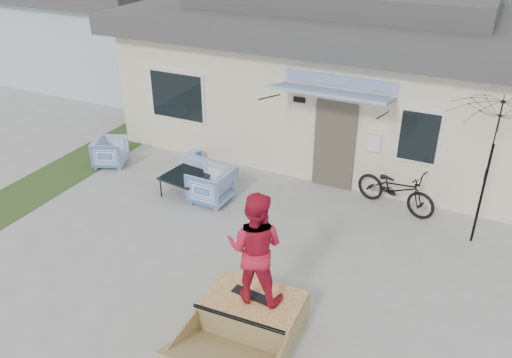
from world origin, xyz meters
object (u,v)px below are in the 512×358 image
at_px(patio_umbrella, 490,161).
at_px(skater, 255,246).
at_px(loveseat, 208,162).
at_px(bicycle, 396,184).
at_px(skate_ramp, 254,311).
at_px(coffee_table, 186,184).
at_px(armchair_right, 211,184).
at_px(armchair_left, 110,151).
at_px(skateboard, 255,296).

xyz_separation_m(patio_umbrella, skater, (-2.89, -3.87, -0.29)).
bearing_deg(skater, loveseat, -60.49).
bearing_deg(bicycle, patio_umbrella, -93.02).
relative_size(bicycle, skater, 1.00).
bearing_deg(patio_umbrella, skate_ramp, -126.32).
bearing_deg(skate_ramp, skater, 90.00).
bearing_deg(coffee_table, skater, -43.37).
relative_size(armchair_right, bicycle, 0.47).
height_order(coffee_table, patio_umbrella, patio_umbrella).
bearing_deg(skater, coffee_table, -52.28).
relative_size(loveseat, coffee_table, 1.70).
distance_m(armchair_left, coffee_table, 2.54).
height_order(armchair_right, bicycle, bicycle).
relative_size(patio_umbrella, skate_ramp, 1.11).
height_order(loveseat, armchair_right, armchair_right).
relative_size(coffee_table, skateboard, 1.16).
relative_size(coffee_table, patio_umbrella, 0.41).
xyz_separation_m(loveseat, armchair_left, (-2.45, -0.68, 0.09)).
relative_size(bicycle, skate_ramp, 0.93).
distance_m(patio_umbrella, skate_ramp, 5.09).
bearing_deg(loveseat, skater, 147.34).
height_order(skate_ramp, skater, skater).
xyz_separation_m(coffee_table, patio_umbrella, (6.14, 0.80, 1.52)).
bearing_deg(patio_umbrella, coffee_table, -172.55).
height_order(coffee_table, bicycle, bicycle).
height_order(loveseat, patio_umbrella, patio_umbrella).
distance_m(bicycle, patio_umbrella, 2.12).
relative_size(armchair_right, coffee_table, 0.94).
relative_size(loveseat, skater, 0.85).
relative_size(loveseat, armchair_left, 1.98).
xyz_separation_m(skateboard, skater, (0.00, 0.00, 0.94)).
distance_m(bicycle, skate_ramp, 4.68).
xyz_separation_m(coffee_table, skater, (3.25, -3.07, 1.23)).
xyz_separation_m(armchair_left, skater, (5.75, -3.48, 1.07)).
relative_size(skateboard, skater, 0.43).
bearing_deg(patio_umbrella, bicycle, 160.66).
bearing_deg(armchair_right, coffee_table, -94.12).
bearing_deg(coffee_table, armchair_left, 170.79).
relative_size(armchair_right, skater, 0.47).
relative_size(armchair_left, patio_umbrella, 0.36).
relative_size(skate_ramp, skater, 1.08).
relative_size(armchair_left, armchair_right, 0.91).
bearing_deg(armchair_left, coffee_table, -121.69).
distance_m(bicycle, skater, 4.70).
height_order(patio_umbrella, skateboard, patio_umbrella).
distance_m(armchair_left, patio_umbrella, 8.75).
xyz_separation_m(armchair_left, bicycle, (6.96, 0.98, 0.19)).
xyz_separation_m(loveseat, skater, (3.30, -4.16, 1.15)).
distance_m(skateboard, skater, 0.94).
distance_m(skate_ramp, skateboard, 0.28).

